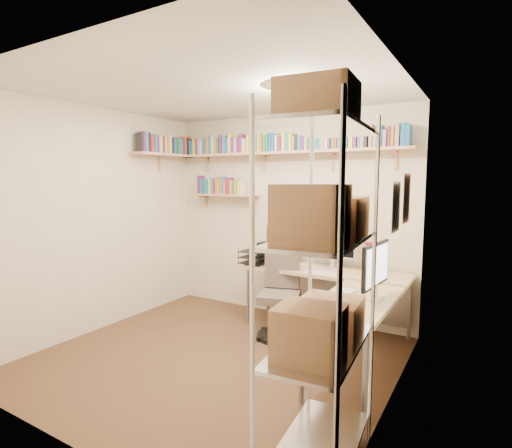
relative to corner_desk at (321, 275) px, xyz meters
The scene contains 6 objects.
ground 1.37m from the corner_desk, 126.20° to the right, with size 3.20×3.20×0.00m, color #4D3121.
room_shell 1.45m from the corner_desk, 126.06° to the right, with size 3.24×3.04×2.52m.
wall_shelves 1.78m from the corner_desk, 162.94° to the left, with size 3.12×1.09×0.80m.
corner_desk is the anchor object (origin of this frame).
office_chair 0.53m from the corner_desk, 160.31° to the right, with size 0.53×0.54×0.95m.
wire_rack 2.10m from the corner_desk, 68.80° to the right, with size 0.52×0.94×2.19m.
Camera 1 is at (2.21, -2.94, 1.70)m, focal length 28.00 mm.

